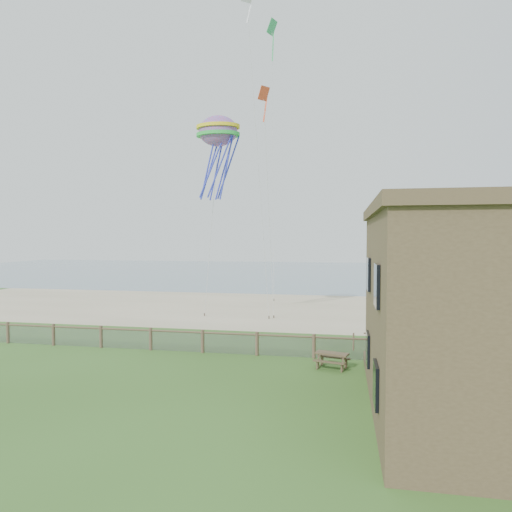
% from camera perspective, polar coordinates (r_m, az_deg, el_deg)
% --- Properties ---
extents(ground, '(160.00, 160.00, 0.00)m').
position_cam_1_polar(ground, '(19.10, -3.36, -16.75)').
color(ground, '#33541D').
rests_on(ground, ground).
extents(sand_beach, '(72.00, 20.00, 0.02)m').
position_cam_1_polar(sand_beach, '(40.24, 4.38, -6.63)').
color(sand_beach, tan).
rests_on(sand_beach, ground).
extents(ocean, '(160.00, 68.00, 0.02)m').
position_cam_1_polar(ocean, '(83.86, 7.76, -2.01)').
color(ocean, slate).
rests_on(ocean, ground).
extents(chainlink_fence, '(36.20, 0.20, 1.25)m').
position_cam_1_polar(chainlink_fence, '(24.59, 0.13, -11.07)').
color(chainlink_fence, brown).
rests_on(chainlink_fence, ground).
extents(picnic_table, '(1.79, 1.52, 0.65)m').
position_cam_1_polar(picnic_table, '(22.58, 9.46, -12.91)').
color(picnic_table, brown).
rests_on(picnic_table, ground).
extents(octopus_kite, '(3.72, 3.13, 6.53)m').
position_cam_1_polar(octopus_kite, '(33.47, -4.76, 12.51)').
color(octopus_kite, '#EE2546').
extents(kite_white, '(1.69, 1.79, 2.24)m').
position_cam_1_polar(kite_white, '(34.72, -1.14, 29.00)').
color(kite_white, white).
extents(kite_red, '(1.73, 1.65, 2.08)m').
position_cam_1_polar(kite_red, '(32.58, 0.98, 18.79)').
color(kite_red, '#F1512A').
extents(kite_green, '(2.22, 1.86, 2.98)m').
position_cam_1_polar(kite_green, '(44.28, 2.01, 25.69)').
color(kite_green, green).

